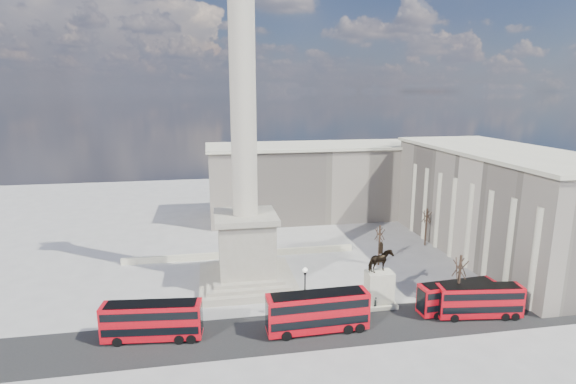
% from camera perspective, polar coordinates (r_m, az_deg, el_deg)
% --- Properties ---
extents(ground, '(180.00, 180.00, 0.00)m').
position_cam_1_polar(ground, '(64.81, -4.83, -13.22)').
color(ground, '#A5A29C').
rests_on(ground, ground).
extents(asphalt_road, '(120.00, 9.00, 0.01)m').
position_cam_1_polar(asphalt_road, '(56.69, 1.46, -17.22)').
color(asphalt_road, '#272727').
rests_on(asphalt_road, ground).
extents(nelsons_column, '(14.00, 14.00, 49.85)m').
position_cam_1_polar(nelsons_column, '(65.15, -5.46, -1.00)').
color(nelsons_column, '#A39C88').
rests_on(nelsons_column, ground).
extents(balustrade_wall, '(40.00, 0.60, 1.10)m').
position_cam_1_polar(balustrade_wall, '(79.28, -5.95, -7.86)').
color(balustrade_wall, beige).
rests_on(balustrade_wall, ground).
extents(building_east, '(19.00, 46.00, 18.60)m').
position_cam_1_polar(building_east, '(86.63, 25.44, -1.21)').
color(building_east, '#B0A490').
rests_on(building_east, ground).
extents(building_northeast, '(51.00, 17.00, 16.60)m').
position_cam_1_polar(building_northeast, '(103.21, 4.05, 1.49)').
color(building_northeast, '#B0A490').
rests_on(building_northeast, ground).
extents(red_bus_a, '(11.51, 3.76, 4.58)m').
position_cam_1_polar(red_bus_a, '(56.04, -16.79, -15.37)').
color(red_bus_a, red).
rests_on(red_bus_a, ground).
extents(red_bus_b, '(12.29, 3.12, 4.96)m').
position_cam_1_polar(red_bus_b, '(55.45, 3.86, -14.91)').
color(red_bus_b, red).
rests_on(red_bus_b, ground).
extents(red_bus_c, '(10.92, 3.75, 4.34)m').
position_cam_1_polar(red_bus_c, '(63.47, 23.15, -12.57)').
color(red_bus_c, red).
rests_on(red_bus_c, ground).
extents(red_bus_d, '(10.51, 3.13, 4.20)m').
position_cam_1_polar(red_bus_d, '(63.70, 20.67, -12.33)').
color(red_bus_d, red).
rests_on(red_bus_d, ground).
extents(victorian_lamp, '(0.61, 0.61, 7.13)m').
position_cam_1_polar(victorian_lamp, '(56.96, 2.16, -12.31)').
color(victorian_lamp, black).
rests_on(victorian_lamp, ground).
extents(equestrian_statue, '(4.40, 3.30, 9.05)m').
position_cam_1_polar(equestrian_statue, '(62.37, 11.51, -11.30)').
color(equestrian_statue, beige).
rests_on(equestrian_statue, ground).
extents(bare_tree_near, '(1.94, 1.94, 8.50)m').
position_cam_1_polar(bare_tree_near, '(61.52, 21.04, -8.72)').
color(bare_tree_near, '#332319').
rests_on(bare_tree_near, ground).
extents(bare_tree_mid, '(1.89, 1.89, 7.17)m').
position_cam_1_polar(bare_tree_mid, '(75.35, 11.59, -5.06)').
color(bare_tree_mid, '#332319').
rests_on(bare_tree_mid, ground).
extents(bare_tree_far, '(1.82, 1.82, 7.44)m').
position_cam_1_polar(bare_tree_far, '(87.07, 17.22, -2.83)').
color(bare_tree_far, '#332319').
rests_on(bare_tree_far, ground).
extents(pedestrian_walking, '(0.81, 0.73, 1.86)m').
position_cam_1_polar(pedestrian_walking, '(62.08, 11.08, -13.69)').
color(pedestrian_walking, black).
rests_on(pedestrian_walking, ground).
extents(pedestrian_standing, '(0.86, 0.70, 1.64)m').
position_cam_1_polar(pedestrian_standing, '(66.78, 16.04, -12.11)').
color(pedestrian_standing, black).
rests_on(pedestrian_standing, ground).
extents(pedestrian_crossing, '(1.16, 1.08, 1.91)m').
position_cam_1_polar(pedestrian_crossing, '(59.41, 0.55, -14.68)').
color(pedestrian_crossing, black).
rests_on(pedestrian_crossing, ground).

